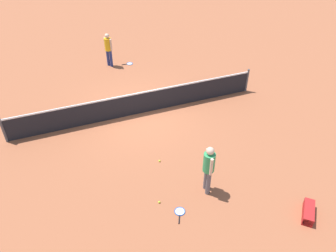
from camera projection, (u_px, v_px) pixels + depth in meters
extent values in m
plane|color=#9E5638|center=(139.00, 113.00, 13.16)|extent=(40.00, 40.00, 0.00)
cylinder|color=#4C4C51|center=(3.00, 130.00, 11.39)|extent=(0.09, 0.09, 1.07)
cylinder|color=#4C4C51|center=(247.00, 80.00, 14.28)|extent=(0.09, 0.09, 1.07)
cube|color=black|center=(139.00, 104.00, 12.88)|extent=(10.00, 0.02, 0.91)
cube|color=white|center=(138.00, 93.00, 12.59)|extent=(10.00, 0.04, 0.06)
cylinder|color=#595960|center=(206.00, 178.00, 9.68)|extent=(0.16, 0.16, 0.85)
cylinder|color=#595960|center=(208.00, 183.00, 9.50)|extent=(0.16, 0.16, 0.85)
cylinder|color=#339959|center=(209.00, 162.00, 9.15)|extent=(0.40, 0.40, 0.62)
cylinder|color=beige|center=(207.00, 157.00, 9.31)|extent=(0.10, 0.10, 0.58)
cylinder|color=beige|center=(211.00, 167.00, 8.97)|extent=(0.10, 0.10, 0.58)
sphere|color=beige|center=(210.00, 151.00, 8.89)|extent=(0.27, 0.27, 0.23)
cylinder|color=navy|center=(108.00, 57.00, 16.42)|extent=(0.19, 0.19, 0.85)
cylinder|color=navy|center=(111.00, 59.00, 16.31)|extent=(0.19, 0.19, 0.85)
cylinder|color=yellow|center=(108.00, 44.00, 15.93)|extent=(0.47, 0.47, 0.62)
cylinder|color=beige|center=(105.00, 43.00, 16.02)|extent=(0.12, 0.12, 0.58)
cylinder|color=beige|center=(111.00, 45.00, 15.81)|extent=(0.12, 0.12, 0.58)
sphere|color=beige|center=(107.00, 36.00, 15.67)|extent=(0.32, 0.32, 0.23)
torus|color=blue|center=(180.00, 211.00, 9.19)|extent=(0.42, 0.42, 0.02)
cylinder|color=silver|center=(180.00, 211.00, 9.19)|extent=(0.36, 0.36, 0.00)
cylinder|color=black|center=(179.00, 219.00, 8.96)|extent=(0.15, 0.27, 0.03)
torus|color=blue|center=(130.00, 64.00, 16.78)|extent=(0.32, 0.32, 0.02)
cylinder|color=silver|center=(130.00, 64.00, 16.78)|extent=(0.27, 0.27, 0.00)
cylinder|color=black|center=(124.00, 64.00, 16.70)|extent=(0.28, 0.04, 0.03)
sphere|color=#C6E033|center=(160.00, 161.00, 10.84)|extent=(0.07, 0.07, 0.07)
sphere|color=#C6E033|center=(159.00, 202.00, 9.43)|extent=(0.07, 0.07, 0.07)
sphere|color=#C6E033|center=(206.00, 177.00, 10.24)|extent=(0.07, 0.07, 0.07)
cube|color=#B21E1E|center=(308.00, 212.00, 9.01)|extent=(0.75, 0.78, 0.28)
cylinder|color=black|center=(308.00, 222.00, 8.75)|extent=(0.26, 0.25, 0.27)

